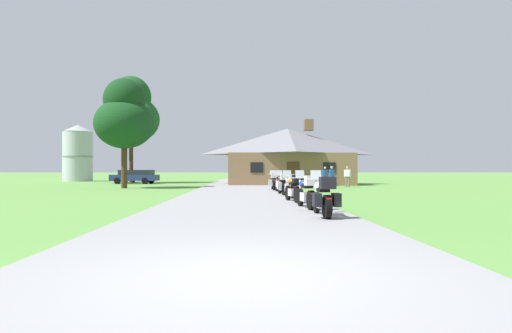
% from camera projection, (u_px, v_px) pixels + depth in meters
% --- Properties ---
extents(ground_plane, '(500.00, 500.00, 0.00)m').
position_uv_depth(ground_plane, '(243.00, 192.00, 25.01)').
color(ground_plane, '#56893D').
extents(asphalt_driveway, '(6.40, 80.00, 0.06)m').
position_uv_depth(asphalt_driveway, '(243.00, 194.00, 23.01)').
color(asphalt_driveway, gray).
rests_on(asphalt_driveway, ground).
extents(motorcycle_white_nearest_to_camera, '(0.73, 2.08, 1.30)m').
position_uv_depth(motorcycle_white_nearest_to_camera, '(323.00, 197.00, 11.22)').
color(motorcycle_white_nearest_to_camera, black).
rests_on(motorcycle_white_nearest_to_camera, asphalt_driveway).
extents(motorcycle_blue_second_in_row, '(0.70, 2.08, 1.30)m').
position_uv_depth(motorcycle_blue_second_in_row, '(307.00, 192.00, 13.70)').
color(motorcycle_blue_second_in_row, black).
rests_on(motorcycle_blue_second_in_row, asphalt_driveway).
extents(motorcycle_orange_third_in_row, '(0.78, 2.08, 1.30)m').
position_uv_depth(motorcycle_orange_third_in_row, '(294.00, 188.00, 16.57)').
color(motorcycle_orange_third_in_row, black).
rests_on(motorcycle_orange_third_in_row, asphalt_driveway).
extents(motorcycle_silver_fourth_in_row, '(0.86, 2.08, 1.30)m').
position_uv_depth(motorcycle_silver_fourth_in_row, '(291.00, 186.00, 19.03)').
color(motorcycle_silver_fourth_in_row, black).
rests_on(motorcycle_silver_fourth_in_row, asphalt_driveway).
extents(motorcycle_red_fifth_in_row, '(0.81, 2.08, 1.30)m').
position_uv_depth(motorcycle_red_fifth_in_row, '(283.00, 184.00, 21.42)').
color(motorcycle_red_fifth_in_row, black).
rests_on(motorcycle_red_fifth_in_row, asphalt_driveway).
extents(motorcycle_black_sixth_in_row, '(0.92, 2.08, 1.30)m').
position_uv_depth(motorcycle_black_sixth_in_row, '(281.00, 183.00, 23.91)').
color(motorcycle_black_sixth_in_row, black).
rests_on(motorcycle_black_sixth_in_row, asphalt_driveway).
extents(motorcycle_orange_farthest_in_row, '(0.73, 2.08, 1.30)m').
position_uv_depth(motorcycle_orange_farthest_in_row, '(274.00, 182.00, 26.68)').
color(motorcycle_orange_farthest_in_row, black).
rests_on(motorcycle_orange_farthest_in_row, asphalt_driveway).
extents(stone_lodge, '(12.10, 9.13, 6.38)m').
position_uv_depth(stone_lodge, '(288.00, 155.00, 39.63)').
color(stone_lodge, brown).
rests_on(stone_lodge, ground).
extents(bystander_blue_shirt_near_lodge, '(0.50, 0.36, 1.67)m').
position_uv_depth(bystander_blue_shirt_near_lodge, '(325.00, 175.00, 33.60)').
color(bystander_blue_shirt_near_lodge, navy).
rests_on(bystander_blue_shirt_near_lodge, ground).
extents(bystander_white_shirt_beside_signpost, '(0.53, 0.32, 1.69)m').
position_uv_depth(bystander_white_shirt_beside_signpost, '(348.00, 175.00, 32.55)').
color(bystander_white_shirt_beside_signpost, '#75664C').
rests_on(bystander_white_shirt_beside_signpost, ground).
extents(bystander_blue_shirt_by_tree, '(0.51, 0.35, 1.69)m').
position_uv_depth(bystander_blue_shirt_by_tree, '(332.00, 176.00, 30.98)').
color(bystander_blue_shirt_by_tree, navy).
rests_on(bystander_blue_shirt_by_tree, ground).
extents(tree_left_near, '(4.45, 4.45, 8.35)m').
position_uv_depth(tree_left_near, '(124.00, 117.00, 30.56)').
color(tree_left_near, '#422D19').
rests_on(tree_left_near, ground).
extents(tree_left_far, '(6.00, 6.00, 11.51)m').
position_uv_depth(tree_left_far, '(131.00, 113.00, 43.29)').
color(tree_left_far, '#422D19').
rests_on(tree_left_far, ground).
extents(metal_silo_distant, '(3.65, 3.65, 7.07)m').
position_uv_depth(metal_silo_distant, '(78.00, 153.00, 50.43)').
color(metal_silo_distant, '#B2B7BC').
rests_on(metal_silo_distant, ground).
extents(parked_navy_suv_far_left, '(4.80, 2.44, 1.40)m').
position_uv_depth(parked_navy_suv_far_left, '(135.00, 176.00, 40.70)').
color(parked_navy_suv_far_left, navy).
rests_on(parked_navy_suv_far_left, ground).
extents(parked_black_sedan_far_left, '(2.81, 4.52, 1.20)m').
position_uv_depth(parked_black_sedan_far_left, '(132.00, 177.00, 45.66)').
color(parked_black_sedan_far_left, black).
rests_on(parked_black_sedan_far_left, ground).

